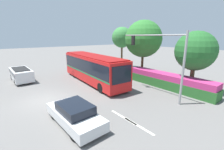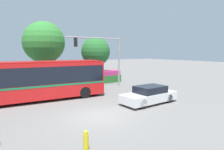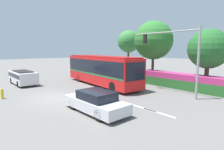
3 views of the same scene
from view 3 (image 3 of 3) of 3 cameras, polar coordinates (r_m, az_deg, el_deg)
The scene contains 12 objects.
ground_plane at distance 15.79m, azimuth -16.68°, elevation -6.82°, with size 140.00×140.00×0.00m, color slate.
city_bus at distance 20.51m, azimuth -3.42°, elevation 2.03°, with size 11.39×3.31×3.22m.
sedan_foreground at distance 11.73m, azimuth -5.06°, elevation -8.32°, with size 4.69×2.03×1.37m.
suv_left_lane at distance 23.10m, azimuth -25.95°, elevation -0.42°, with size 4.87×2.04×1.54m.
traffic_light_pole at distance 16.56m, azimuth 19.58°, elevation 7.54°, with size 6.53×0.24×5.76m.
flowering_hedge at distance 19.88m, azimuth 20.74°, elevation -1.81°, with size 9.63×1.59×1.52m.
street_tree_left at distance 29.05m, azimuth 5.15°, elevation 10.29°, with size 3.41×3.41×6.89m.
street_tree_centre at distance 23.07m, azimuth 12.75°, elevation 10.44°, with size 4.62×4.62×7.34m.
street_tree_right at distance 19.65m, azimuth 27.73°, elevation 7.16°, with size 3.74×3.74×5.87m.
fire_hydrant at distance 17.16m, azimuth -30.94°, elevation -5.04°, with size 0.22×0.22×0.86m.
lane_stripe_near at distance 12.82m, azimuth 9.27°, elevation -9.99°, with size 2.40×0.16×0.01m, color silver.
lane_stripe_mid at distance 12.07m, azimuth 14.25°, elevation -11.27°, with size 2.40×0.16×0.01m, color silver.
Camera 3 is at (14.10, -5.92, 3.92)m, focal length 29.44 mm.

